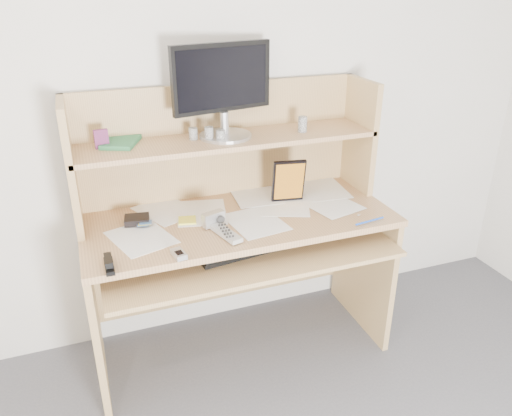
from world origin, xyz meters
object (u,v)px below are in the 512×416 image
object	(u,v)px
keyboard	(244,247)
tv_remote	(226,233)
desk	(234,220)
monitor	(223,88)
game_case	(288,181)

from	to	relation	value
keyboard	tv_remote	distance (m)	0.14
tv_remote	keyboard	bearing A→B (deg)	4.29
desk	monitor	distance (m)	0.61
keyboard	tv_remote	bearing A→B (deg)	-167.77
desk	keyboard	world-z (taller)	desk
tv_remote	monitor	world-z (taller)	monitor
desk	keyboard	xyz separation A→B (m)	(-0.02, -0.21, -0.03)
desk	keyboard	bearing A→B (deg)	-95.91
desk	monitor	size ratio (longest dim) A/B	2.98
tv_remote	game_case	distance (m)	0.45
keyboard	monitor	bearing A→B (deg)	79.89
game_case	tv_remote	bearing A→B (deg)	-139.49
desk	game_case	xyz separation A→B (m)	(0.27, -0.02, 0.17)
game_case	monitor	bearing A→B (deg)	167.04
game_case	desk	bearing A→B (deg)	-173.75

